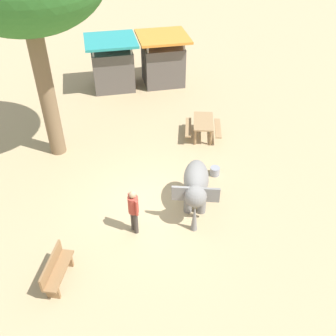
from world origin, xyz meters
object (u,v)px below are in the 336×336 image
wooden_bench (56,270)px  person_handler (133,209)px  market_stall_orange (163,62)px  picnic_table_near (203,125)px  market_stall_teal (113,66)px  elephant (196,185)px  feed_bucket (215,171)px

wooden_bench → person_handler: bearing=141.1°
market_stall_orange → picnic_table_near: bearing=-83.9°
wooden_bench → market_stall_teal: 12.03m
picnic_table_near → market_stall_orange: (-0.59, 5.52, 0.55)m
elephant → person_handler: 2.22m
elephant → picnic_table_near: bearing=177.0°
wooden_bench → market_stall_teal: bearing=-173.2°
elephant → market_stall_teal: bearing=-153.2°
elephant → wooden_bench: (-4.45, -2.07, -0.50)m
market_stall_teal → feed_bucket: market_stall_teal is taller
picnic_table_near → wooden_bench: bearing=-28.4°
elephant → market_stall_orange: (0.87, 9.63, 0.17)m
elephant → picnic_table_near: (1.46, 4.11, -0.38)m
market_stall_teal → feed_bucket: bearing=-70.2°
wooden_bench → picnic_table_near: wooden_bench is taller
feed_bucket → elephant: bearing=-127.9°
elephant → feed_bucket: size_ratio=6.12×
person_handler → wooden_bench: (-2.33, -1.41, -0.48)m
elephant → person_handler: person_handler is taller
feed_bucket → wooden_bench: bearing=-147.5°
person_handler → feed_bucket: size_ratio=4.50×
picnic_table_near → feed_bucket: (-0.28, -2.59, -0.43)m
wooden_bench → feed_bucket: size_ratio=4.03×
market_stall_teal → feed_bucket: 8.67m
picnic_table_near → market_stall_teal: bearing=-134.6°
person_handler → wooden_bench: 2.77m
market_stall_orange → elephant: bearing=-95.2°
wooden_bench → market_stall_teal: market_stall_teal is taller
wooden_bench → market_stall_orange: size_ratio=0.58×
picnic_table_near → feed_bucket: bearing=9.2°
person_handler → picnic_table_near: bearing=31.3°
person_handler → wooden_bench: person_handler is taller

